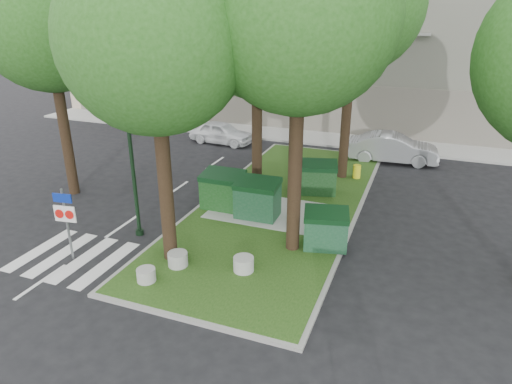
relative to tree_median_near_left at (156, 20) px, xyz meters
The scene contains 21 objects.
ground 7.88m from the tree_median_near_left, 61.12° to the right, with size 120.00×120.00×0.00m, color black.
median_island 9.27m from the tree_median_near_left, 70.64° to the left, with size 6.00×16.00×0.12m, color #1B4012.
median_kerb 9.28m from the tree_median_near_left, 70.64° to the left, with size 6.30×16.30×0.10m, color gray.
building_sidewalk 17.57m from the tree_median_near_left, 84.94° to the left, with size 42.00×3.00×0.12m, color #999993.
zebra_crossing 7.75m from the tree_median_near_left, 155.64° to the right, with size 5.00×3.00×0.01m, color silver.
apartment_building 23.49m from the tree_median_near_left, 86.55° to the left, with size 41.00×12.00×16.00m, color #BAA68C.
tree_median_near_left is the anchor object (origin of this frame).
tree_median_mid 6.53m from the tree_median_near_left, 85.60° to the left, with size 4.80×4.80×9.99m.
tree_street_left 7.83m from the tree_median_near_left, 153.43° to the left, with size 5.40×5.40×11.00m.
dumpster_a 7.68m from the tree_median_near_left, 92.30° to the left, with size 1.65×1.16×1.54m.
dumpster_b 7.65m from the tree_median_near_left, 69.49° to the left, with size 1.68×1.19×1.53m.
dumpster_c 10.08m from the tree_median_near_left, 66.78° to the left, with size 1.73×1.41×1.41m.
dumpster_d 8.25m from the tree_median_near_left, 28.59° to the left, with size 1.66×1.33×1.36m.
bollard_left 7.16m from the tree_median_near_left, 91.45° to the right, with size 0.56×0.56×0.40m, color #A2A19C.
bollard_right 7.38m from the tree_median_near_left, ahead, with size 0.64×0.64×0.45m, color #A5A6A0.
bollard_mid 7.00m from the tree_median_near_left, 48.10° to the right, with size 0.62×0.62×0.44m, color #9A9B96.
litter_bin 12.49m from the tree_median_near_left, 65.68° to the left, with size 0.36×0.36×0.63m, color yellow.
street_lamp 4.63m from the tree_median_near_left, 152.26° to the left, with size 0.42×0.42×5.30m.
traffic_sign_pole 6.65m from the tree_median_near_left, 160.40° to the right, with size 0.73×0.15×2.45m.
car_white 15.19m from the tree_median_near_left, 108.64° to the left, with size 1.56×3.87×1.32m, color white.
car_silver 15.54m from the tree_median_near_left, 66.69° to the left, with size 1.60×4.59×1.51m, color #96999E.
Camera 1 is at (5.70, -8.56, 7.67)m, focal length 32.00 mm.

